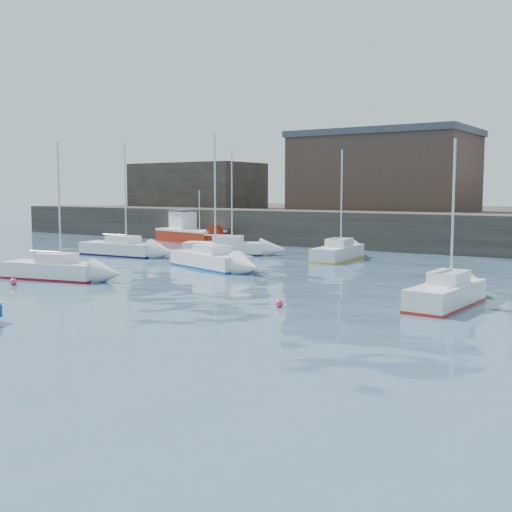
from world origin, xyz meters
The scene contains 15 objects.
water centered at (0.00, 0.00, 0.00)m, with size 220.00×220.00×0.00m, color #2D4760.
quay_wall centered at (0.00, 35.00, 1.50)m, with size 90.00×5.00×3.00m, color #28231E.
land_strip centered at (0.00, 53.00, 1.40)m, with size 90.00×32.00×2.80m, color #28231E.
warehouse centered at (-6.00, 43.00, 6.62)m, with size 16.40×10.40×7.60m.
bldg_west centered at (-28.00, 42.00, 5.30)m, with size 14.00×8.00×5.00m.
fishing_boat centered at (-20.62, 31.55, 0.93)m, with size 7.65×4.10×4.81m.
sailboat_a centered at (-10.46, 7.77, 0.52)m, with size 5.95×2.99×7.41m.
sailboat_b centered at (-6.36, 16.41, 0.53)m, with size 6.67×4.03×8.18m.
sailboat_c centered at (9.92, 11.42, 0.53)m, with size 1.98×5.38×6.97m.
sailboat_e centered at (-16.62, 18.82, 0.54)m, with size 6.50×2.45×8.21m.
sailboat_f centered at (-1.87, 25.08, 0.54)m, with size 2.39×6.00×7.61m.
sailboat_h centered at (-10.71, 23.83, 0.51)m, with size 6.37×4.18×7.84m.
buoy_near centered at (-10.39, 5.19, 0.00)m, with size 0.36×0.36×0.36m, color #FD3962.
buoy_mid centered at (4.20, 7.44, 0.00)m, with size 0.34×0.34×0.34m, color #FD3962.
buoy_far centered at (-4.78, 17.84, 0.00)m, with size 0.42×0.42×0.42m, color #FD3962.
Camera 1 is at (17.94, -14.94, 4.84)m, focal length 45.00 mm.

